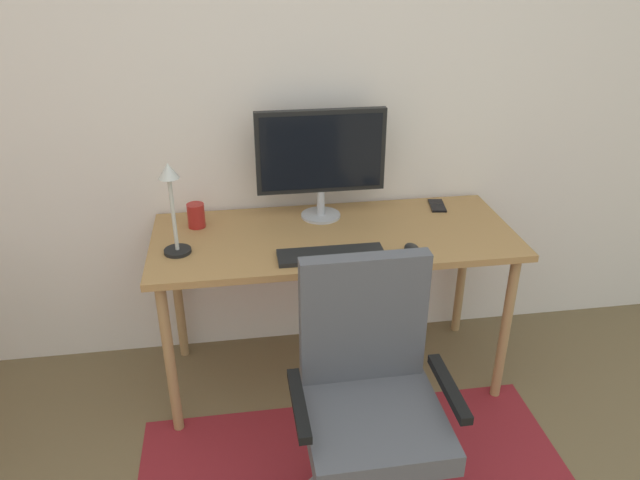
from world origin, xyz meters
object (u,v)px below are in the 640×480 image
coffee_cup (196,215)px  desk (334,249)px  computer_mouse (412,249)px  keyboard (331,255)px  monitor (321,155)px  cell_phone (437,206)px  office_chair (369,432)px  desk_lamp (172,199)px

coffee_cup → desk: bearing=-15.1°
computer_mouse → keyboard: bearing=176.8°
monitor → cell_phone: bearing=3.2°
coffee_cup → office_chair: (0.57, -0.98, -0.41)m
keyboard → cell_phone: keyboard is taller
desk → computer_mouse: (0.28, -0.23, 0.09)m
desk → cell_phone: 0.58m
cell_phone → office_chair: bearing=-109.1°
monitor → cell_phone: monitor is taller
computer_mouse → desk_lamp: size_ratio=0.27×
cell_phone → office_chair: (-0.55, -1.03, -0.36)m
cell_phone → desk_lamp: desk_lamp is taller
computer_mouse → monitor: bearing=127.3°
desk → computer_mouse: bearing=-39.0°
computer_mouse → office_chair: bearing=-116.7°
desk → monitor: bearing=99.6°
desk → cell_phone: (0.53, 0.21, 0.08)m
keyboard → office_chair: size_ratio=0.43×
computer_mouse → coffee_cup: size_ratio=0.97×
desk_lamp → cell_phone: bearing=13.8°
desk_lamp → keyboard: bearing=-11.9°
monitor → keyboard: (-0.02, -0.39, -0.29)m
keyboard → cell_phone: (0.58, 0.42, -0.00)m
desk → monitor: monitor is taller
keyboard → computer_mouse: computer_mouse is taller
computer_mouse → cell_phone: size_ratio=0.74×
keyboard → office_chair: bearing=-87.0°
desk → desk_lamp: desk_lamp is taller
desk → computer_mouse: computer_mouse is taller
monitor → cell_phone: size_ratio=4.07×
keyboard → desk_lamp: desk_lamp is taller
monitor → desk_lamp: bearing=-157.3°
keyboard → computer_mouse: 0.33m
desk → coffee_cup: coffee_cup is taller
desk → office_chair: 0.86m
monitor → coffee_cup: (-0.56, -0.02, -0.24)m
computer_mouse → desk: bearing=141.0°
monitor → computer_mouse: (0.31, -0.41, -0.28)m
desk → desk_lamp: bearing=-173.1°
keyboard → cell_phone: bearing=35.9°
monitor → cell_phone: (0.56, 0.03, -0.29)m
office_chair → keyboard: bearing=92.4°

